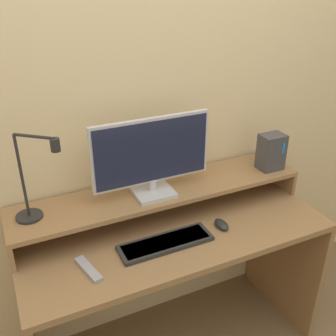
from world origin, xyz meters
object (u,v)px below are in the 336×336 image
(monitor, at_px, (152,156))
(router_dock, at_px, (271,152))
(keyboard, at_px, (166,243))
(mouse, at_px, (221,224))
(remote_control, at_px, (89,269))
(desk_lamp, at_px, (34,188))

(monitor, distance_m, router_dock, 0.65)
(keyboard, xyz_separation_m, mouse, (0.28, 0.01, 0.00))
(keyboard, bearing_deg, remote_control, -176.65)
(monitor, xyz_separation_m, mouse, (0.25, -0.21, -0.31))
(monitor, xyz_separation_m, desk_lamp, (-0.50, 0.00, -0.04))
(monitor, xyz_separation_m, router_dock, (0.64, -0.03, -0.10))
(monitor, height_order, remote_control, monitor)
(desk_lamp, xyz_separation_m, remote_control, (0.13, -0.24, -0.28))
(router_dock, bearing_deg, mouse, -155.34)
(mouse, relative_size, remote_control, 0.54)
(keyboard, distance_m, remote_control, 0.34)
(router_dock, distance_m, mouse, 0.48)
(remote_control, bearing_deg, desk_lamp, 118.95)
(monitor, bearing_deg, mouse, -39.29)
(monitor, height_order, mouse, monitor)
(monitor, height_order, router_dock, monitor)
(monitor, relative_size, router_dock, 2.95)
(remote_control, bearing_deg, keyboard, 3.35)
(mouse, distance_m, remote_control, 0.63)
(desk_lamp, relative_size, mouse, 4.11)
(keyboard, xyz_separation_m, remote_control, (-0.34, -0.02, -0.00))
(monitor, bearing_deg, remote_control, -148.06)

